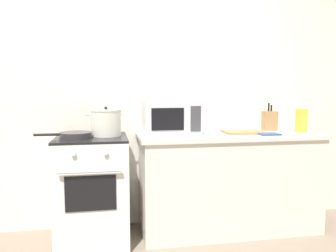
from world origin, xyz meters
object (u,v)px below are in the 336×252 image
(stove, at_px, (93,189))
(stock_pot, at_px, (106,123))
(cutting_board, at_px, (243,132))
(pasta_box, at_px, (301,121))
(oven_mitt, at_px, (269,134))
(knife_block, at_px, (270,121))
(frying_pan, at_px, (75,135))
(microwave, at_px, (171,117))

(stove, bearing_deg, stock_pot, 22.51)
(cutting_board, bearing_deg, pasta_box, -3.06)
(pasta_box, relative_size, oven_mitt, 1.22)
(knife_block, xyz_separation_m, pasta_box, (0.23, -0.17, 0.01))
(frying_pan, bearing_deg, oven_mitt, -3.43)
(stock_pot, distance_m, microwave, 0.58)
(stock_pot, relative_size, oven_mitt, 1.93)
(microwave, bearing_deg, knife_block, 3.56)
(stove, height_order, knife_block, knife_block)
(stove, bearing_deg, pasta_box, -0.86)
(oven_mitt, bearing_deg, cutting_board, 136.56)
(stock_pot, height_order, cutting_board, stock_pot)
(frying_pan, distance_m, cutting_board, 1.50)
(microwave, xyz_separation_m, cutting_board, (0.67, -0.08, -0.14))
(frying_pan, distance_m, oven_mitt, 1.67)
(stove, bearing_deg, knife_block, 4.75)
(stock_pot, height_order, frying_pan, stock_pot)
(oven_mitt, bearing_deg, frying_pan, 176.57)
(stock_pot, xyz_separation_m, oven_mitt, (1.41, -0.21, -0.11))
(frying_pan, height_order, knife_block, knife_block)
(cutting_board, distance_m, pasta_box, 0.57)
(cutting_board, bearing_deg, stock_pot, 177.64)
(stove, xyz_separation_m, cutting_board, (1.37, 0.00, 0.47))
(microwave, distance_m, pasta_box, 1.24)
(stock_pot, distance_m, cutting_board, 1.25)
(stock_pot, bearing_deg, pasta_box, -2.58)
(frying_pan, xyz_separation_m, oven_mitt, (1.67, -0.10, -0.02))
(pasta_box, bearing_deg, cutting_board, 176.94)
(stove, bearing_deg, frying_pan, -155.38)
(microwave, height_order, knife_block, microwave)
(microwave, height_order, pasta_box, microwave)
(stock_pot, distance_m, frying_pan, 0.29)
(microwave, relative_size, oven_mitt, 2.78)
(pasta_box, bearing_deg, microwave, 174.99)
(stock_pot, xyz_separation_m, pasta_box, (1.81, -0.08, -0.00))
(stove, distance_m, microwave, 0.93)
(frying_pan, relative_size, oven_mitt, 2.56)
(stove, height_order, microwave, microwave)
(stove, distance_m, cutting_board, 1.45)
(microwave, bearing_deg, cutting_board, -6.65)
(frying_pan, xyz_separation_m, pasta_box, (2.06, 0.03, 0.08))
(frying_pan, bearing_deg, stock_pot, 23.58)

